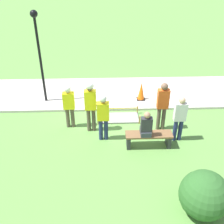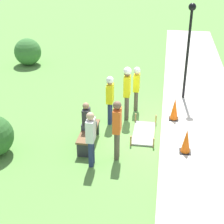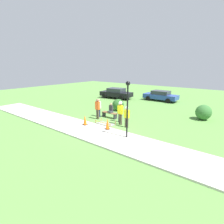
{
  "view_description": "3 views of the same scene",
  "coord_description": "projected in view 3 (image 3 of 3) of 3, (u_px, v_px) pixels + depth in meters",
  "views": [
    {
      "loc": [
        0.34,
        9.58,
        6.06
      ],
      "look_at": [
        0.06,
        1.27,
        0.77
      ],
      "focal_mm": 45.0,
      "sensor_mm": 36.0,
      "label": 1
    },
    {
      "loc": [
        -10.14,
        0.06,
        5.89
      ],
      "look_at": [
        -0.33,
        1.62,
        0.8
      ],
      "focal_mm": 55.0,
      "sensor_mm": 36.0,
      "label": 2
    },
    {
      "loc": [
        8.64,
        -9.94,
        4.72
      ],
      "look_at": [
        -0.03,
        1.2,
        0.95
      ],
      "focal_mm": 28.0,
      "sensor_mm": 36.0,
      "label": 3
    }
  ],
  "objects": [
    {
      "name": "ground_plane",
      "position": [
        103.0,
        127.0,
        13.92
      ],
      "size": [
        60.0,
        60.0,
        0.0
      ],
      "primitive_type": "plane",
      "color": "#5B8E42"
    },
    {
      "name": "sidewalk",
      "position": [
        90.0,
        131.0,
        12.81
      ],
      "size": [
        28.0,
        2.88,
        0.1
      ],
      "color": "#BCB7AD",
      "rests_on": "ground_plane"
    },
    {
      "name": "wet_concrete_patch",
      "position": [
        105.0,
        124.0,
        14.47
      ],
      "size": [
        1.6,
        0.77,
        0.34
      ],
      "color": "gray",
      "rests_on": "ground_plane"
    },
    {
      "name": "traffic_cone_near_patch",
      "position": [
        85.0,
        120.0,
        13.96
      ],
      "size": [
        0.34,
        0.34,
        0.78
      ],
      "color": "black",
      "rests_on": "sidewalk"
    },
    {
      "name": "traffic_cone_far_patch",
      "position": [
        108.0,
        124.0,
        12.99
      ],
      "size": [
        0.34,
        0.34,
        0.81
      ],
      "color": "black",
      "rests_on": "sidewalk"
    },
    {
      "name": "park_bench",
      "position": [
        109.0,
        114.0,
        16.21
      ],
      "size": [
        1.54,
        0.44,
        0.51
      ],
      "color": "#2D2D33",
      "rests_on": "ground_plane"
    },
    {
      "name": "person_seated_on_bench",
      "position": [
        111.0,
        109.0,
        16.05
      ],
      "size": [
        0.36,
        0.44,
        0.89
      ],
      "color": "#383D47",
      "rests_on": "park_bench"
    },
    {
      "name": "worker_supervisor",
      "position": [
        127.0,
        115.0,
        13.5
      ],
      "size": [
        0.4,
        0.25,
        1.71
      ],
      "color": "brown",
      "rests_on": "ground_plane"
    },
    {
      "name": "worker_assistant",
      "position": [
        120.0,
        110.0,
        14.81
      ],
      "size": [
        0.4,
        0.25,
        1.76
      ],
      "color": "navy",
      "rests_on": "ground_plane"
    },
    {
      "name": "worker_trainee",
      "position": [
        121.0,
        110.0,
        14.11
      ],
      "size": [
        0.4,
        0.28,
        1.96
      ],
      "color": "brown",
      "rests_on": "ground_plane"
    },
    {
      "name": "bystander_in_orange_shirt",
      "position": [
        98.0,
        108.0,
        15.62
      ],
      "size": [
        0.4,
        0.24,
        1.86
      ],
      "color": "brown",
      "rests_on": "ground_plane"
    },
    {
      "name": "bystander_in_gray_shirt",
      "position": [
        99.0,
        107.0,
        16.43
      ],
      "size": [
        0.4,
        0.22,
        1.69
      ],
      "color": "navy",
      "rests_on": "ground_plane"
    },
    {
      "name": "lamppost_near",
      "position": [
        127.0,
        101.0,
        11.02
      ],
      "size": [
        0.28,
        0.28,
        3.69
      ],
      "color": "black",
      "rests_on": "sidewalk"
    },
    {
      "name": "parked_car_blue",
      "position": [
        161.0,
        96.0,
        23.91
      ],
      "size": [
        4.57,
        2.06,
        1.39
      ],
      "rotation": [
        0.0,
        0.0,
        -0.01
      ],
      "color": "#28479E",
      "rests_on": "ground_plane"
    },
    {
      "name": "parked_car_black",
      "position": [
        116.0,
        93.0,
        25.68
      ],
      "size": [
        4.83,
        2.44,
        1.52
      ],
      "rotation": [
        0.0,
        0.0,
        0.08
      ],
      "color": "black",
      "rests_on": "ground_plane"
    },
    {
      "name": "shrub_rounded_near",
      "position": [
        203.0,
        112.0,
        15.57
      ],
      "size": [
        1.36,
        1.36,
        1.36
      ],
      "color": "#387033",
      "rests_on": "ground_plane"
    },
    {
      "name": "shrub_rounded_mid",
      "position": [
        118.0,
        105.0,
        18.77
      ],
      "size": [
        1.25,
        1.25,
        1.25
      ],
      "color": "#2D6028",
      "rests_on": "ground_plane"
    }
  ]
}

